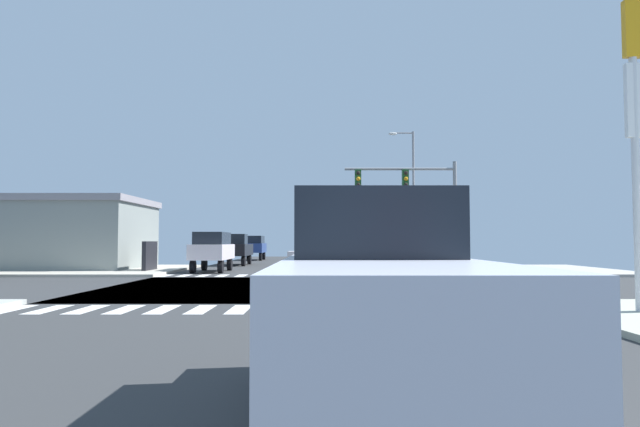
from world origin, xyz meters
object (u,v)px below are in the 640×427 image
(suv_crossing_2, at_px, (214,248))
(sedan_trailing_1, at_px, (337,256))
(street_lamp, at_px, (412,187))
(traffic_signal_mast, at_px, (413,191))
(pickup_leading_2, at_px, (382,289))
(suv_queued_3, at_px, (256,246))
(pickup_nearside_1, at_px, (237,248))
(bank_building, at_px, (19,234))

(suv_crossing_2, relative_size, sedan_trailing_1, 1.07)
(street_lamp, bearing_deg, suv_crossing_2, -158.37)
(traffic_signal_mast, distance_m, pickup_leading_2, 24.15)
(suv_queued_3, bearing_deg, pickup_nearside_1, 90.00)
(bank_building, height_order, suv_queued_3, bank_building)
(traffic_signal_mast, xyz_separation_m, pickup_leading_2, (-4.18, -23.57, -3.14))
(suv_queued_3, bearing_deg, sedan_trailing_1, 103.92)
(pickup_leading_2, bearing_deg, sedan_trailing_1, 89.75)
(pickup_nearside_1, height_order, pickup_leading_2, same)
(suv_queued_3, bearing_deg, traffic_signal_mast, 114.29)
(suv_crossing_2, xyz_separation_m, suv_queued_3, (0.00, 21.06, 0.00))
(suv_crossing_2, height_order, sedan_trailing_1, suv_crossing_2)
(street_lamp, bearing_deg, bank_building, -174.08)
(street_lamp, xyz_separation_m, suv_crossing_2, (-12.57, -4.99, -4.10))
(suv_crossing_2, bearing_deg, street_lamp, -158.37)
(bank_building, distance_m, pickup_leading_2, 35.71)
(pickup_leading_2, height_order, sedan_trailing_1, pickup_leading_2)
(traffic_signal_mast, xyz_separation_m, street_lamp, (1.39, 8.71, 1.06))
(pickup_leading_2, relative_size, sedan_trailing_1, 1.19)
(bank_building, xyz_separation_m, suv_crossing_2, (12.88, -2.34, -0.88))
(traffic_signal_mast, bearing_deg, bank_building, 165.85)
(suv_queued_3, bearing_deg, suv_crossing_2, 90.00)
(traffic_signal_mast, height_order, pickup_leading_2, traffic_signal_mast)
(pickup_leading_2, bearing_deg, pickup_nearside_1, 100.86)
(suv_queued_3, bearing_deg, bank_building, 55.45)
(suv_crossing_2, relative_size, pickup_leading_2, 0.90)
(street_lamp, height_order, pickup_leading_2, street_lamp)
(bank_building, distance_m, suv_crossing_2, 13.12)
(pickup_nearside_1, distance_m, pickup_leading_2, 37.15)
(sedan_trailing_1, bearing_deg, bank_building, -116.29)
(street_lamp, xyz_separation_m, sedan_trailing_1, (-5.49, -12.51, -4.37))
(street_lamp, distance_m, pickup_nearside_1, 13.90)
(traffic_signal_mast, height_order, street_lamp, street_lamp)
(traffic_signal_mast, bearing_deg, suv_queued_3, 114.29)
(street_lamp, height_order, pickup_nearside_1, street_lamp)
(traffic_signal_mast, height_order, bank_building, traffic_signal_mast)
(bank_building, bearing_deg, traffic_signal_mast, -14.15)
(traffic_signal_mast, xyz_separation_m, sedan_trailing_1, (-4.10, -3.80, -3.31))
(suv_queued_3, xyz_separation_m, pickup_leading_2, (7.00, -48.35, -0.10))
(street_lamp, relative_size, suv_queued_3, 2.03)
(traffic_signal_mast, height_order, suv_queued_3, traffic_signal_mast)
(suv_crossing_2, height_order, pickup_leading_2, pickup_leading_2)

